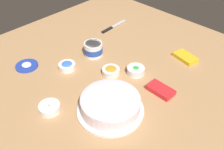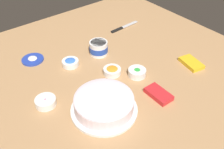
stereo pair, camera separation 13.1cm
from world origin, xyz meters
name	(u,v)px [view 2 (the right image)]	position (x,y,z in m)	size (l,w,h in m)	color
ground_plane	(115,66)	(0.00, 0.00, 0.00)	(1.54, 1.54, 0.00)	tan
frosted_cake	(104,104)	(0.23, -0.25, 0.04)	(0.30, 0.30, 0.09)	white
frosting_tub	(99,48)	(-0.16, 0.00, 0.04)	(0.11, 0.11, 0.08)	white
frosting_tub_lid	(33,59)	(-0.34, -0.34, 0.01)	(0.12, 0.12, 0.02)	#233DAD
spreading_knife	(122,28)	(-0.30, 0.31, 0.01)	(0.03, 0.24, 0.01)	silver
sprinkle_bowl_blue	(70,62)	(-0.16, -0.19, 0.02)	(0.09, 0.09, 0.04)	white
sprinkle_bowl_green	(137,72)	(0.13, 0.04, 0.02)	(0.09, 0.09, 0.04)	white
sprinkle_bowl_pink	(46,102)	(0.03, -0.44, 0.02)	(0.10, 0.10, 0.03)	white
sprinkle_bowl_orange	(112,71)	(0.04, -0.06, 0.02)	(0.09, 0.09, 0.04)	white
candy_box_lower	(191,63)	(0.25, 0.34, 0.01)	(0.13, 0.08, 0.02)	yellow
candy_box_upper	(159,94)	(0.32, 0.01, 0.01)	(0.13, 0.08, 0.02)	red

